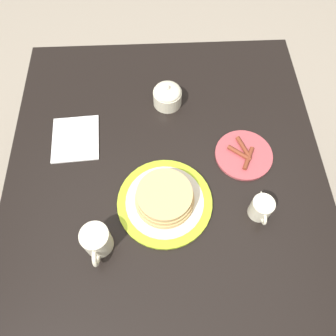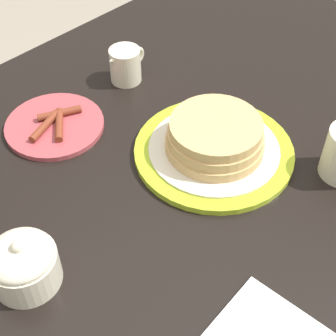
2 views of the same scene
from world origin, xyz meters
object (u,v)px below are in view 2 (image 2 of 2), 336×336
Objects in this scene: side_plate_bacon at (55,125)px; sugar_bowl at (23,263)px; creamer_pitcher at (125,65)px; pancake_plate at (215,142)px.

sugar_bowl reaches higher than side_plate_bacon.
creamer_pitcher reaches higher than side_plate_bacon.
sugar_bowl reaches higher than creamer_pitcher.
side_plate_bacon is 0.33m from sugar_bowl.
sugar_bowl reaches higher than pancake_plate.
pancake_plate is 1.53× the size of side_plate_bacon.
pancake_plate is 0.31m from side_plate_bacon.
side_plate_bacon is at bearing -175.92° from creamer_pitcher.
sugar_bowl is at bearing 176.30° from pancake_plate.
creamer_pitcher is at bearing 81.38° from pancake_plate.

